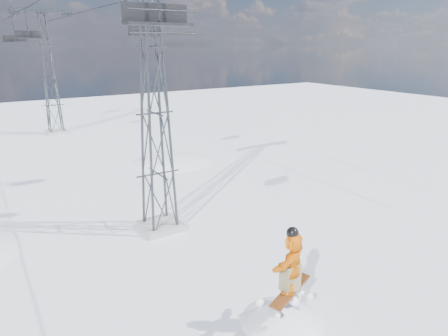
% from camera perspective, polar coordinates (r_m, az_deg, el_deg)
% --- Properties ---
extents(ground, '(120.00, 120.00, 0.00)m').
position_cam_1_polar(ground, '(13.03, 2.94, -22.62)').
color(ground, white).
rests_on(ground, ground).
extents(snow_terrain, '(39.00, 37.00, 22.00)m').
position_cam_1_polar(snow_terrain, '(34.41, -26.58, -16.19)').
color(snow_terrain, white).
rests_on(snow_terrain, ground).
extents(lift_tower_near, '(5.20, 1.80, 11.43)m').
position_cam_1_polar(lift_tower_near, '(17.66, -9.85, 7.63)').
color(lift_tower_near, '#999999').
rests_on(lift_tower_near, ground).
extents(lift_tower_far, '(5.20, 1.80, 11.43)m').
position_cam_1_polar(lift_tower_far, '(41.74, -23.65, 11.91)').
color(lift_tower_far, '#999999').
rests_on(lift_tower_far, ground).
extents(haul_cables, '(4.46, 51.00, 0.06)m').
position_cam_1_polar(haul_cables, '(28.50, -20.17, 21.33)').
color(haul_cables, black).
rests_on(haul_cables, ground).
extents(lift_chair_near, '(1.82, 0.52, 2.26)m').
position_cam_1_polar(lift_chair_near, '(11.21, -9.44, 20.60)').
color(lift_chair_near, black).
rests_on(lift_chair_near, ground).
extents(lift_chair_mid, '(1.85, 0.53, 2.30)m').
position_cam_1_polar(lift_chair_mid, '(23.91, -11.19, 18.55)').
color(lift_chair_mid, black).
rests_on(lift_chair_mid, ground).
extents(lift_chair_far, '(1.87, 0.54, 2.32)m').
position_cam_1_polar(lift_chair_far, '(34.88, -26.20, 16.66)').
color(lift_chair_far, black).
rests_on(lift_chair_far, ground).
extents(lift_chair_extra, '(2.10, 0.60, 2.61)m').
position_cam_1_polar(lift_chair_extra, '(43.76, -27.68, 15.95)').
color(lift_chair_extra, black).
rests_on(lift_chair_extra, ground).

